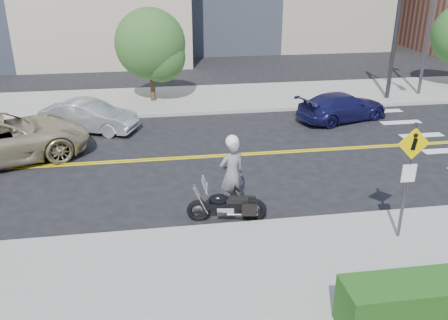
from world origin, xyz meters
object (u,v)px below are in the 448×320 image
motorcycle (227,199)px  pedestrian_sign (409,171)px  parked_car_blue (342,107)px  parked_car_silver (89,116)px  motorcyclist (232,172)px

motorcycle → pedestrian_sign: bearing=-14.3°
pedestrian_sign → motorcycle: (-4.09, 1.71, -1.33)m
pedestrian_sign → parked_car_blue: bearing=76.4°
motorcycle → parked_car_silver: size_ratio=0.53×
pedestrian_sign → motorcyclist: 4.64m
motorcyclist → parked_car_silver: bearing=-75.4°
pedestrian_sign → motorcycle: size_ratio=1.44×
pedestrian_sign → motorcyclist: bearing=147.3°
motorcyclist → motorcycle: size_ratio=1.05×
parked_car_silver → parked_car_blue: bearing=-69.1°
pedestrian_sign → motorcyclist: pedestrian_sign is taller
motorcyclist → parked_car_blue: 9.48m
parked_car_blue → parked_car_silver: bearing=71.4°
pedestrian_sign → parked_car_silver: size_ratio=0.77×
parked_car_blue → pedestrian_sign: bearing=148.7°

